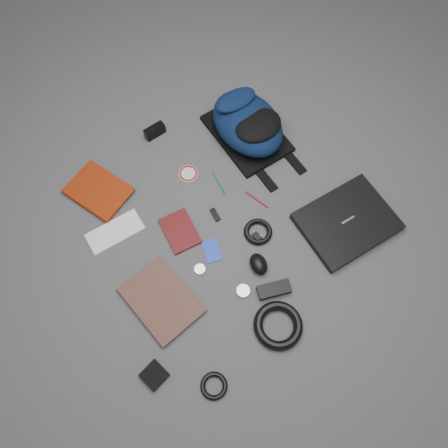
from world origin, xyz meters
TOP-DOWN VIEW (x-y plane):
  - ground at (0.00, 0.00)m, footprint 4.00×4.00m
  - backpack at (0.35, 0.30)m, footprint 0.31×0.43m
  - laptop at (0.41, -0.29)m, footprint 0.40×0.32m
  - textbook_red at (-0.42, 0.41)m, footprint 0.26×0.30m
  - comic_book at (-0.48, -0.12)m, footprint 0.23×0.31m
  - envelope at (-0.37, 0.25)m, footprint 0.24×0.12m
  - dvd_case at (-0.16, 0.09)m, footprint 0.15×0.19m
  - compact_camera at (0.02, 0.55)m, footprint 0.09×0.03m
  - sticker_disc at (0.02, 0.29)m, footprint 0.09×0.09m
  - pen_teal at (0.10, 0.17)m, footprint 0.03×0.12m
  - pen_red at (0.18, 0.02)m, footprint 0.04×0.12m
  - id_badge at (-0.10, -0.06)m, footprint 0.09×0.11m
  - usb_black at (-0.00, 0.06)m, footprint 0.03×0.06m
  - usb_silver at (0.08, -0.12)m, footprint 0.03×0.04m
  - key_fob at (0.08, -0.12)m, footprint 0.03×0.04m
  - mouse at (0.01, -0.22)m, footprint 0.09×0.10m
  - headphone_left at (-0.19, -0.09)m, footprint 0.06×0.06m
  - headphone_right at (-0.11, -0.27)m, footprint 0.05×0.05m
  - cable_coil at (0.09, -0.11)m, footprint 0.12×0.12m
  - power_brick at (-0.01, -0.33)m, footprint 0.14×0.10m
  - power_cord_coil at (-0.08, -0.45)m, footprint 0.22×0.22m
  - pouch at (-0.55, -0.32)m, footprint 0.09×0.09m
  - earbud_coil at (-0.40, -0.48)m, footprint 0.13×0.13m

SIDE VIEW (x-z plane):
  - ground at x=0.00m, z-range 0.00..0.00m
  - sticker_disc at x=0.02m, z-range 0.00..0.00m
  - envelope at x=-0.37m, z-range 0.00..0.00m
  - id_badge at x=-0.10m, z-range 0.00..0.00m
  - pen_teal at x=0.10m, z-range 0.00..0.01m
  - pen_red at x=0.18m, z-range 0.00..0.01m
  - usb_silver at x=0.08m, z-range 0.00..0.01m
  - headphone_left at x=-0.19m, z-range 0.00..0.01m
  - usb_black at x=0.00m, z-range 0.00..0.01m
  - key_fob at x=0.08m, z-range 0.00..0.01m
  - headphone_right at x=-0.11m, z-range 0.00..0.01m
  - dvd_case at x=-0.16m, z-range 0.00..0.01m
  - earbud_coil at x=-0.40m, z-range 0.00..0.02m
  - pouch at x=-0.55m, z-range 0.00..0.02m
  - comic_book at x=-0.48m, z-range 0.00..0.02m
  - cable_coil at x=0.09m, z-range 0.00..0.02m
  - textbook_red at x=-0.42m, z-range 0.00..0.03m
  - power_brick at x=-0.01m, z-range 0.00..0.03m
  - power_cord_coil at x=-0.08m, z-range 0.00..0.04m
  - laptop at x=0.41m, z-range 0.00..0.04m
  - mouse at x=0.01m, z-range 0.00..0.05m
  - compact_camera at x=0.02m, z-range 0.00..0.05m
  - backpack at x=0.35m, z-range 0.00..0.17m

